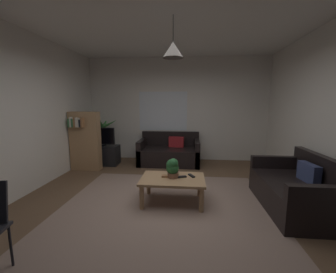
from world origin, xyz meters
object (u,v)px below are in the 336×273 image
potted_plant_on_table (173,167)px  pendant_lamp (173,50)px  remote_on_table_0 (191,176)px  couch_under_window (169,154)px  couch_right_side (297,191)px  book_on_table_0 (165,176)px  tv_stand (101,155)px  bookshelf_corner (85,140)px  remote_on_table_1 (182,177)px  tv (100,137)px  coffee_table (173,182)px  potted_palm_corner (103,142)px

potted_plant_on_table → pendant_lamp: pendant_lamp is taller
remote_on_table_0 → pendant_lamp: bearing=-8.1°
couch_under_window → couch_right_side: (2.14, -2.27, 0.00)m
couch_right_side → potted_plant_on_table: bearing=-91.7°
book_on_table_0 → potted_plant_on_table: size_ratio=0.39×
couch_under_window → tv_stand: couch_under_window is taller
potted_plant_on_table → tv_stand: size_ratio=0.35×
tv_stand → bookshelf_corner: size_ratio=0.64×
couch_right_side → remote_on_table_1: size_ratio=9.63×
potted_plant_on_table → bookshelf_corner: bearing=145.8°
potted_plant_on_table → tv_stand: potted_plant_on_table is taller
book_on_table_0 → potted_plant_on_table: (0.12, -0.01, 0.16)m
tv → remote_on_table_1: bearing=-41.9°
coffee_table → pendant_lamp: 2.02m
coffee_table → remote_on_table_1: 0.16m
couch_right_side → tv: tv is taller
couch_under_window → tv_stand: 1.79m
tv_stand → potted_palm_corner: (-0.16, 0.55, 0.26)m
couch_right_side → remote_on_table_1: (-1.75, 0.06, 0.15)m
coffee_table → tv: tv is taller
remote_on_table_0 → potted_plant_on_table: bearing=-13.1°
couch_right_side → pendant_lamp: 2.82m
coffee_table → bookshelf_corner: bearing=145.4°
coffee_table → book_on_table_0: bearing=162.4°
couch_right_side → couch_under_window: bearing=-136.7°
couch_under_window → remote_on_table_1: 2.25m
remote_on_table_1 → tv: bearing=-154.0°
couch_under_window → remote_on_table_1: bearing=-79.9°
coffee_table → book_on_table_0: size_ratio=8.31×
tv_stand → bookshelf_corner: bearing=-111.5°
couch_under_window → couch_right_side: same height
potted_plant_on_table → remote_on_table_1: bearing=1.8°
potted_plant_on_table → tv: bearing=136.1°
coffee_table → remote_on_table_0: size_ratio=6.34×
tv → remote_on_table_0: bearing=-38.8°
couch_right_side → potted_palm_corner: 4.83m
tv → potted_palm_corner: bearing=106.1°
book_on_table_0 → tv: (-1.91, 1.94, 0.32)m
tv_stand → book_on_table_0: bearing=-45.8°
remote_on_table_0 → pendant_lamp: (-0.30, -0.11, 1.95)m
potted_palm_corner → potted_plant_on_table: bearing=-49.0°
bookshelf_corner → book_on_table_0: bearing=-35.5°
potted_palm_corner → pendant_lamp: pendant_lamp is taller
coffee_table → potted_plant_on_table: bearing=97.2°
book_on_table_0 → remote_on_table_0: 0.43m
bookshelf_corner → tv_stand: bearing=68.5°
pendant_lamp → potted_palm_corner: bearing=130.7°
couch_right_side → pendant_lamp: (-1.89, 0.03, 2.09)m
tv_stand → remote_on_table_1: bearing=-42.2°
potted_plant_on_table → couch_under_window: bearing=96.5°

